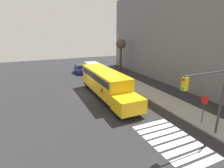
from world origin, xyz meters
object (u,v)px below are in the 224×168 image
parked_car (81,69)px  traffic_light (210,94)px  stop_sign (204,106)px  school_bus (106,83)px  tree_near_sidewalk (121,45)px

parked_car → traffic_light: 23.81m
stop_sign → school_bus: bearing=-152.1°
parked_car → stop_sign: stop_sign is taller
school_bus → tree_near_sidewalk: 14.47m
stop_sign → parked_car: bearing=-169.1°
stop_sign → traffic_light: bearing=-48.6°
tree_near_sidewalk → traffic_light: bearing=-12.5°
school_bus → tree_near_sidewalk: bearing=146.0°
school_bus → tree_near_sidewalk: size_ratio=1.91×
school_bus → parked_car: size_ratio=2.81×
traffic_light → tree_near_sidewalk: (-22.22, 4.91, 1.38)m
parked_car → stop_sign: (21.99, 4.23, 0.81)m
school_bus → parked_car: (-13.03, 0.51, -0.95)m
school_bus → parked_car: 13.08m
parked_car → tree_near_sidewalk: (1.31, 7.39, 4.04)m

